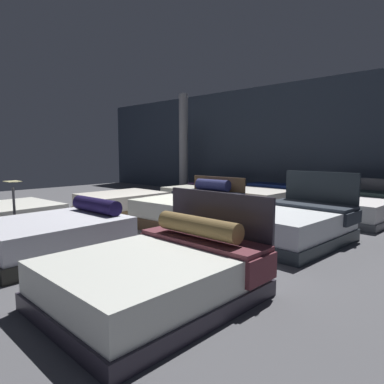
{
  "coord_description": "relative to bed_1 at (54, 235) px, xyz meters",
  "views": [
    {
      "loc": [
        4.71,
        -4.74,
        1.45
      ],
      "look_at": [
        -0.15,
        0.45,
        0.62
      ],
      "focal_mm": 32.04,
      "sensor_mm": 36.0,
      "label": 1
    }
  ],
  "objects": [
    {
      "name": "bed_6",
      "position": [
        -2.19,
        5.64,
        -0.04
      ],
      "size": [
        1.66,
        1.98,
        0.66
      ],
      "rotation": [
        0.0,
        0.0,
        -0.05
      ],
      "color": "brown",
      "rests_on": "ground_plane"
    },
    {
      "name": "bed_8",
      "position": [
        2.29,
        5.62,
        -0.01
      ],
      "size": [
        1.8,
        2.23,
        0.83
      ],
      "rotation": [
        0.0,
        0.0,
        -0.05
      ],
      "color": "#4F5057",
      "rests_on": "ground_plane"
    },
    {
      "name": "price_sign",
      "position": [
        -1.09,
        -0.14,
        0.12
      ],
      "size": [
        0.28,
        0.24,
        0.99
      ],
      "color": "#3F3F44",
      "rests_on": "ground_plane"
    },
    {
      "name": "bed_5",
      "position": [
        2.22,
        2.88,
        0.02
      ],
      "size": [
        1.55,
        2.09,
        1.1
      ],
      "rotation": [
        0.0,
        0.0,
        -0.05
      ],
      "color": "#273137",
      "rests_on": "ground_plane"
    },
    {
      "name": "bed_7",
      "position": [
        0.05,
        5.58,
        -0.0
      ],
      "size": [
        1.74,
        2.13,
        0.58
      ],
      "rotation": [
        0.0,
        0.0,
        -0.02
      ],
      "color": "brown",
      "rests_on": "ground_plane"
    },
    {
      "name": "showroom_back_wall",
      "position": [
        0.02,
        7.42,
        1.49
      ],
      "size": [
        18.0,
        0.06,
        3.5
      ],
      "primitive_type": "cube",
      "color": "#333D4C",
      "rests_on": "ground_plane"
    },
    {
      "name": "ground_plane",
      "position": [
        0.02,
        2.59,
        -0.27
      ],
      "size": [
        18.0,
        18.0,
        0.02
      ],
      "primitive_type": "cube",
      "color": "#5B5B60"
    },
    {
      "name": "bed_1",
      "position": [
        0.0,
        0.0,
        0.0
      ],
      "size": [
        1.63,
        1.95,
        0.73
      ],
      "rotation": [
        0.0,
        0.0,
        0.02
      ],
      "color": "black",
      "rests_on": "ground_plane"
    },
    {
      "name": "support_pillar",
      "position": [
        -4.01,
        6.73,
        1.49
      ],
      "size": [
        0.32,
        0.32,
        3.5
      ],
      "primitive_type": "cylinder",
      "color": "#99999E",
      "rests_on": "ground_plane"
    },
    {
      "name": "bed_4",
      "position": [
        0.01,
        2.86,
        0.04
      ],
      "size": [
        1.57,
        2.11,
        0.9
      ],
      "rotation": [
        0.0,
        0.0,
        0.05
      ],
      "color": "brown",
      "rests_on": "ground_plane"
    },
    {
      "name": "bed_3",
      "position": [
        -2.2,
        2.72,
        -0.03
      ],
      "size": [
        1.53,
        1.95,
        0.45
      ],
      "rotation": [
        0.0,
        0.0,
        -0.03
      ],
      "color": "brown",
      "rests_on": "ground_plane"
    },
    {
      "name": "bed_2",
      "position": [
        2.28,
        -0.02,
        0.0
      ],
      "size": [
        1.61,
        2.01,
        1.0
      ],
      "rotation": [
        0.0,
        0.0,
        -0.02
      ],
      "color": "#2F2A37",
      "rests_on": "ground_plane"
    }
  ]
}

